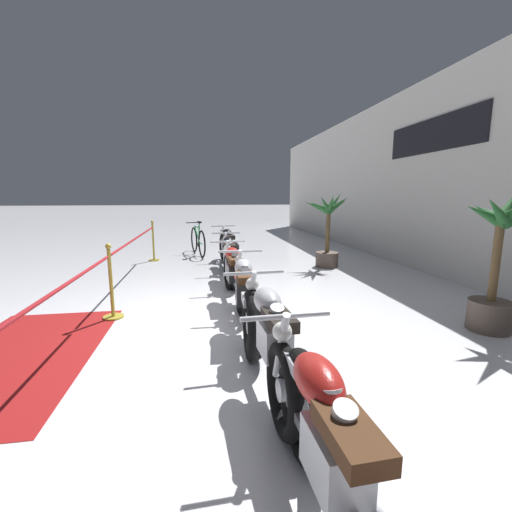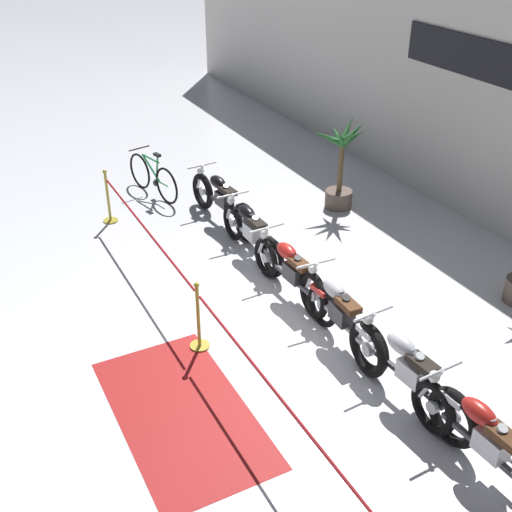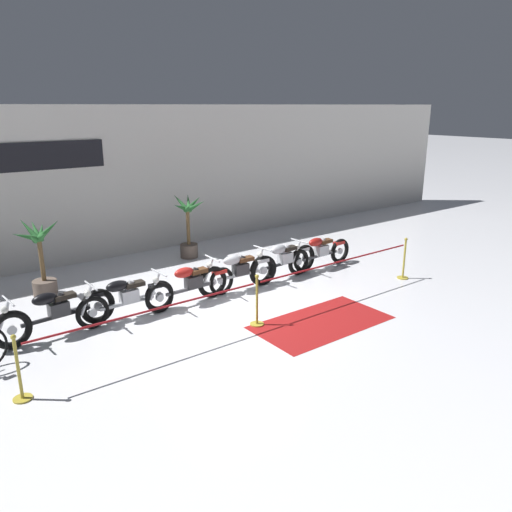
% 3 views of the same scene
% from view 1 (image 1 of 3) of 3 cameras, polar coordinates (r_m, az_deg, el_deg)
% --- Properties ---
extents(ground_plane, '(120.00, 120.00, 0.00)m').
position_cam_1_polar(ground_plane, '(5.00, -9.70, -9.87)').
color(ground_plane, silver).
extents(motorcycle_black_0, '(2.34, 0.62, 0.94)m').
position_cam_1_polar(motorcycle_black_0, '(8.24, -4.61, 1.40)').
color(motorcycle_black_0, black).
rests_on(motorcycle_black_0, ground).
extents(motorcycle_black_1, '(2.10, 0.62, 0.91)m').
position_cam_1_polar(motorcycle_black_1, '(6.91, -4.43, -0.27)').
color(motorcycle_black_1, black).
rests_on(motorcycle_black_1, ground).
extents(motorcycle_red_2, '(2.25, 0.62, 0.91)m').
position_cam_1_polar(motorcycle_red_2, '(5.47, -3.66, -2.98)').
color(motorcycle_red_2, black).
rests_on(motorcycle_red_2, ground).
extents(motorcycle_silver_3, '(2.16, 0.62, 0.95)m').
position_cam_1_polar(motorcycle_silver_3, '(4.25, -1.88, -6.67)').
color(motorcycle_silver_3, black).
rests_on(motorcycle_silver_3, ground).
extents(motorcycle_silver_4, '(2.21, 0.62, 0.95)m').
position_cam_1_polar(motorcycle_silver_4, '(2.96, 2.77, -14.44)').
color(motorcycle_silver_4, black).
rests_on(motorcycle_silver_4, ground).
extents(motorcycle_red_5, '(2.26, 0.62, 0.92)m').
position_cam_1_polar(motorcycle_red_5, '(1.93, 12.21, -29.97)').
color(motorcycle_red_5, black).
rests_on(motorcycle_red_5, ground).
extents(bicycle, '(1.74, 0.56, 0.98)m').
position_cam_1_polar(bicycle, '(10.02, -9.67, 2.50)').
color(bicycle, black).
rests_on(bicycle, ground).
extents(potted_palm_left_of_row, '(0.94, 1.02, 1.85)m').
position_cam_1_polar(potted_palm_left_of_row, '(5.15, 35.21, -1.57)').
color(potted_palm_left_of_row, brown).
rests_on(potted_palm_left_of_row, ground).
extents(potted_palm_right_of_row, '(1.05, 1.05, 1.82)m').
position_cam_1_polar(potted_palm_right_of_row, '(8.33, 11.87, 4.18)').
color(potted_palm_right_of_row, brown).
rests_on(potted_palm_right_of_row, ground).
extents(stanchion_far_left, '(9.02, 0.28, 1.05)m').
position_cam_1_polar(stanchion_far_left, '(6.27, -20.52, 0.50)').
color(stanchion_far_left, gold).
rests_on(stanchion_far_left, ground).
extents(stanchion_mid_left, '(0.28, 0.28, 1.05)m').
position_cam_1_polar(stanchion_mid_left, '(5.17, -22.91, -5.72)').
color(stanchion_mid_left, gold).
rests_on(stanchion_mid_left, ground).
extents(floor_banner, '(2.79, 1.50, 0.01)m').
position_cam_1_polar(floor_banner, '(4.54, -34.79, -13.64)').
color(floor_banner, maroon).
rests_on(floor_banner, ground).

